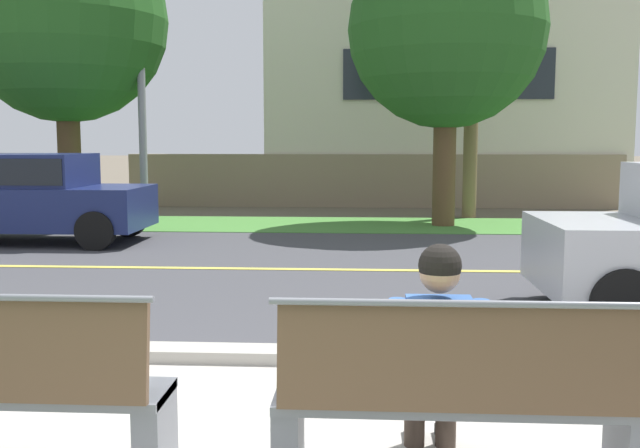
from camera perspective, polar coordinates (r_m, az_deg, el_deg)
The scene contains 13 objects.
ground_plane at distance 11.45m, azimuth -0.35°, elevation -2.30°, with size 140.00×140.00×0.00m, color #665B4C.
curb_edge at distance 5.94m, azimuth -4.02°, elevation -10.25°, with size 44.00×0.30×0.11m, color #ADA89E.
street_asphalt at distance 9.97m, azimuth -0.92°, elevation -3.61°, with size 52.00×8.00×0.01m, color #424247.
road_centre_line at distance 9.97m, azimuth -0.92°, elevation -3.58°, with size 48.00×0.14×0.01m, color #E0CC4C.
far_verge_grass at distance 15.21m, azimuth 0.60°, elevation -0.04°, with size 48.00×2.80×0.02m, color #478438.
bench_right at distance 3.88m, azimuth 10.88°, elevation -13.38°, with size 1.91×0.48×1.01m.
seated_person_blue at distance 3.96m, azimuth 9.15°, elevation -9.62°, with size 0.52×0.68×1.25m.
car_navy_near at distance 13.58m, azimuth -22.42°, elevation 2.23°, with size 4.30×1.86×1.54m.
streetlamp at distance 15.78m, azimuth -13.83°, elevation 16.20°, with size 0.24×2.10×7.86m.
shade_tree_left at distance 16.46m, azimuth -19.19°, elevation 16.05°, with size 4.26×4.26×7.04m.
shade_tree_centre at distance 15.31m, azimuth 10.50°, elevation 15.95°, with size 4.00×4.00×6.59m.
garden_wall at distance 19.25m, azimuth 4.12°, elevation 3.41°, with size 13.00×0.36×1.40m, color gray.
house_across_street at distance 22.59m, azimuth 9.10°, elevation 10.93°, with size 10.39×6.91×6.91m.
Camera 1 is at (0.75, -3.29, 1.78)m, focal length 40.68 mm.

